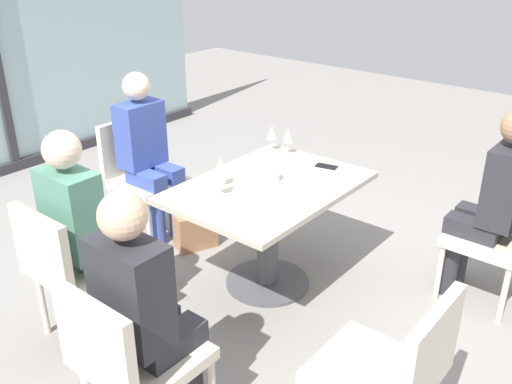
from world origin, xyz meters
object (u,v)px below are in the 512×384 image
object	(u,v)px
person_near_window	(147,149)
person_front_right	(494,198)
chair_side_end	(129,356)
chair_near_window	(140,171)
dining_table_main	(268,212)
person_side_end	(144,306)
wine_glass_0	(220,166)
handbag_0	(112,365)
cell_phone_on_table	(327,166)
person_far_left	(83,225)
chair_front_left	(392,369)
wine_glass_2	(220,175)
coffee_cup	(274,174)
chair_far_left	(71,265)
chair_front_right	(506,233)
wine_glass_3	(288,136)
wine_glass_1	(272,133)
handbag_2	(195,230)

from	to	relation	value
person_near_window	person_front_right	distance (m)	2.40
chair_side_end	chair_near_window	bearing A→B (deg)	48.35
dining_table_main	person_front_right	distance (m)	1.37
person_side_end	wine_glass_0	bearing A→B (deg)	26.52
dining_table_main	handbag_0	distance (m)	1.32
person_near_window	cell_phone_on_table	size ratio (longest dim) A/B	8.75
person_far_left	cell_phone_on_table	xyz separation A→B (m)	(1.49, -0.62, 0.03)
chair_front_left	wine_glass_2	size ratio (longest dim) A/B	4.70
wine_glass_0	coffee_cup	bearing A→B (deg)	-37.76
chair_near_window	wine_glass_0	bearing A→B (deg)	-101.08
person_near_window	cell_phone_on_table	bearing A→B (deg)	-69.43
dining_table_main	chair_near_window	xyz separation A→B (m)	(0.00, 1.25, -0.04)
chair_near_window	person_side_end	world-z (taller)	person_side_end
chair_far_left	chair_front_right	size ratio (longest dim) A/B	1.00
chair_front_right	wine_glass_3	bearing A→B (deg)	99.65
chair_front_right	person_near_window	xyz separation A→B (m)	(-0.75, 2.39, 0.20)
person_near_window	chair_side_end	bearing A→B (deg)	-133.70
wine_glass_1	handbag_2	xyz separation A→B (m)	(-0.44, 0.37, -0.72)
wine_glass_3	handbag_0	distance (m)	1.91
wine_glass_2	handbag_2	bearing A→B (deg)	59.25
wine_glass_0	wine_glass_3	distance (m)	0.71
dining_table_main	wine_glass_3	world-z (taller)	wine_glass_3
dining_table_main	coffee_cup	size ratio (longest dim) A/B	13.61
wine_glass_1	person_front_right	bearing A→B (deg)	-79.98
person_far_left	chair_side_end	bearing A→B (deg)	-115.05
person_near_window	wine_glass_0	distance (m)	0.96
dining_table_main	handbag_2	xyz separation A→B (m)	(0.05, 0.72, -0.40)
wine_glass_2	coffee_cup	size ratio (longest dim) A/B	2.06
wine_glass_1	wine_glass_0	bearing A→B (deg)	-168.78
person_far_left	person_near_window	size ratio (longest dim) A/B	1.00
chair_side_end	person_near_window	size ratio (longest dim) A/B	0.69
chair_front_left	person_front_right	xyz separation A→B (m)	(1.51, 0.11, 0.20)
person_far_left	person_near_window	world-z (taller)	same
chair_front_right	handbag_2	size ratio (longest dim) A/B	2.90
chair_front_left	wine_glass_2	world-z (taller)	wine_glass_2
person_near_window	person_front_right	size ratio (longest dim) A/B	1.00
chair_near_window	handbag_2	bearing A→B (deg)	-84.83
handbag_2	person_side_end	bearing A→B (deg)	-119.31
wine_glass_3	coffee_cup	size ratio (longest dim) A/B	2.06
chair_near_window	coffee_cup	size ratio (longest dim) A/B	9.67
chair_near_window	wine_glass_3	world-z (taller)	wine_glass_3
person_front_right	handbag_2	size ratio (longest dim) A/B	4.20
chair_far_left	cell_phone_on_table	distance (m)	1.73
person_far_left	wine_glass_0	distance (m)	0.88
person_front_right	coffee_cup	bearing A→B (deg)	121.02
chair_front_right	person_near_window	size ratio (longest dim) A/B	0.69
person_near_window	wine_glass_2	size ratio (longest dim) A/B	6.81
dining_table_main	handbag_0	world-z (taller)	dining_table_main
person_side_end	person_front_right	size ratio (longest dim) A/B	1.00
chair_front_right	handbag_2	distance (m)	2.12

